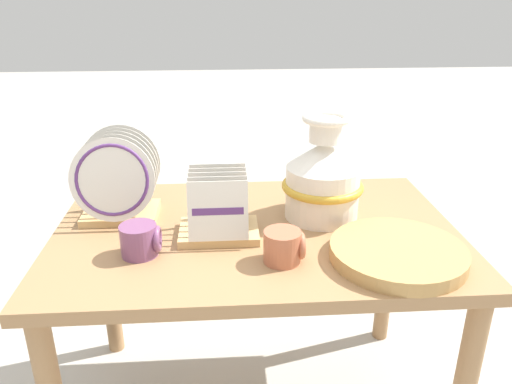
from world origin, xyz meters
name	(u,v)px	position (x,y,z in m)	size (l,w,h in m)	color
display_table	(256,255)	(0.00, 0.00, 0.55)	(1.11, 0.71, 0.64)	#9E754C
ceramic_vase	(323,177)	(0.20, 0.07, 0.76)	(0.23, 0.23, 0.30)	white
dish_rack_round_plates	(117,183)	(-0.39, 0.10, 0.75)	(0.23, 0.19, 0.25)	tan
dish_rack_square_plates	(218,215)	(-0.10, -0.03, 0.70)	(0.21, 0.17, 0.18)	tan
wicker_charger_stack	(398,253)	(0.34, -0.19, 0.66)	(0.33, 0.33, 0.04)	tan
mug_plum_glaze	(141,240)	(-0.30, -0.12, 0.68)	(0.10, 0.09, 0.08)	#7A4770
mug_terracotta_glaze	(284,246)	(0.06, -0.18, 0.68)	(0.10, 0.09, 0.08)	#B76647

